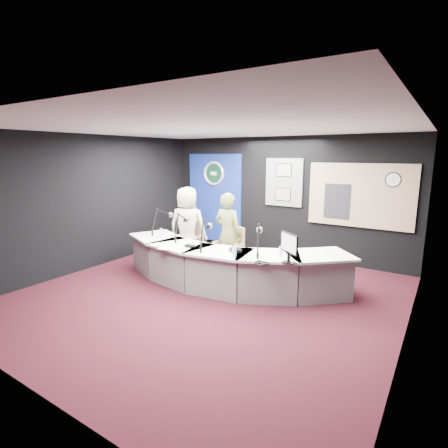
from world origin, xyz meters
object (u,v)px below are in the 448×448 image
Objects in this scene: armchair_left at (188,245)px; armchair_right at (228,253)px; broadcast_desk at (223,266)px; person_man at (188,226)px; person_woman at (228,234)px.

armchair_left is 0.96× the size of armchair_right.
person_man reaches higher than broadcast_desk.
person_man reaches higher than person_woman.
armchair_right is 0.39m from person_woman.
armchair_right is 1.15m from person_man.
person_woman is at bearing 159.82° from person_man.
person_woman reaches higher than armchair_left.
person_man is at bearing -161.50° from armchair_right.
person_man is 1.03× the size of person_woman.
broadcast_desk is 1.50m from armchair_left.
broadcast_desk is 2.72× the size of person_woman.
person_woman is (1.07, -0.05, 0.40)m from armchair_left.
person_man reaches higher than armchair_right.
armchair_left is (-1.35, 0.64, 0.05)m from broadcast_desk.
armchair_left is at bearing 180.00° from person_man.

